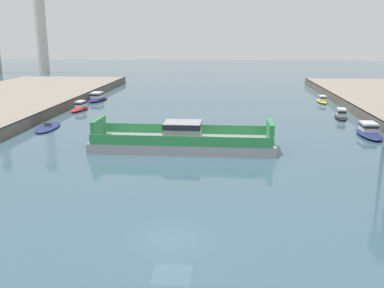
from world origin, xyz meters
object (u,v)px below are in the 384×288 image
(moored_boat_far_left, at_px, (341,115))
(smokestack_distant_a, at_px, (40,17))
(moored_boat_upstream_a, at_px, (369,131))
(moored_boat_mid_right, at_px, (48,127))
(chain_ferry, at_px, (183,140))
(moored_boat_mid_left, at_px, (322,100))
(moored_boat_near_left, at_px, (80,107))
(moored_boat_near_right, at_px, (98,97))

(moored_boat_far_left, bearing_deg, smokestack_distant_a, 135.79)
(moored_boat_upstream_a, distance_m, smokestack_distant_a, 120.71)
(moored_boat_mid_right, relative_size, smokestack_distant_a, 0.22)
(chain_ferry, height_order, smokestack_distant_a, smokestack_distant_a)
(moored_boat_mid_left, bearing_deg, smokestack_distant_a, 142.64)
(moored_boat_far_left, distance_m, moored_boat_upstream_a, 11.67)
(chain_ferry, bearing_deg, moored_boat_near_left, 129.67)
(moored_boat_mid_left, height_order, smokestack_distant_a, smokestack_distant_a)
(moored_boat_mid_left, xyz_separation_m, moored_boat_far_left, (-0.52, -16.20, 0.11))
(moored_boat_mid_right, relative_size, moored_boat_upstream_a, 1.05)
(moored_boat_near_right, bearing_deg, moored_boat_mid_left, 1.17)
(moored_boat_near_left, height_order, moored_boat_far_left, moored_boat_near_left)
(moored_boat_near_left, relative_size, moored_boat_mid_right, 0.78)
(smokestack_distant_a, bearing_deg, chain_ferry, -59.63)
(moored_boat_mid_left, xyz_separation_m, moored_boat_upstream_a, (0.01, -27.86, 0.12))
(moored_boat_near_right, distance_m, moored_boat_upstream_a, 50.86)
(moored_boat_upstream_a, xyz_separation_m, smokestack_distant_a, (-79.84, 88.81, 17.55))
(moored_boat_mid_right, height_order, smokestack_distant_a, smokestack_distant_a)
(moored_boat_far_left, bearing_deg, moored_boat_near_left, 174.67)
(moored_boat_near_right, relative_size, moored_boat_far_left, 1.32)
(moored_boat_mid_left, relative_size, smokestack_distant_a, 0.16)
(moored_boat_mid_left, distance_m, moored_boat_far_left, 16.21)
(moored_boat_near_left, xyz_separation_m, moored_boat_mid_right, (0.36, -14.54, -0.41))
(moored_boat_mid_right, distance_m, moored_boat_upstream_a, 42.45)
(moored_boat_near_left, bearing_deg, moored_boat_far_left, -5.33)
(smokestack_distant_a, bearing_deg, moored_boat_far_left, -44.21)
(moored_boat_far_left, bearing_deg, moored_boat_upstream_a, -87.40)
(moored_boat_far_left, distance_m, smokestack_distant_a, 112.03)
(moored_boat_mid_left, distance_m, moored_boat_upstream_a, 27.86)
(moored_boat_upstream_a, bearing_deg, chain_ferry, -159.83)
(moored_boat_mid_left, bearing_deg, moored_boat_far_left, -91.84)
(moored_boat_mid_right, xyz_separation_m, moored_boat_upstream_a, (42.43, -1.07, 0.43))
(moored_boat_mid_right, bearing_deg, chain_ferry, -25.85)
(moored_boat_upstream_a, bearing_deg, moored_boat_near_left, 159.97)
(smokestack_distant_a, bearing_deg, moored_boat_mid_left, -37.36)
(moored_boat_upstream_a, bearing_deg, moored_boat_mid_right, 178.56)
(moored_boat_far_left, relative_size, moored_boat_upstream_a, 0.79)
(moored_boat_upstream_a, bearing_deg, smokestack_distant_a, 131.96)
(smokestack_distant_a, bearing_deg, moored_boat_near_left, -63.16)
(chain_ferry, bearing_deg, moored_boat_mid_left, 57.76)
(moored_boat_near_left, bearing_deg, smokestack_distant_a, 116.84)
(moored_boat_mid_right, distance_m, moored_boat_far_left, 43.22)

